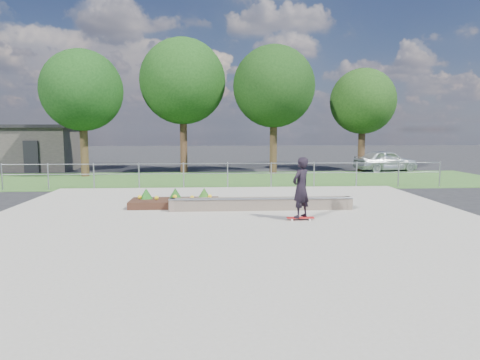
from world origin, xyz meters
name	(u,v)px	position (x,y,z in m)	size (l,w,h in m)	color
ground	(236,225)	(0.00, 0.00, 0.00)	(120.00, 120.00, 0.00)	black
grass_verge	(226,179)	(0.00, 11.00, 0.01)	(30.00, 8.00, 0.02)	#2D5421
concrete_slab	(236,224)	(0.00, 0.00, 0.03)	(15.00, 15.00, 0.06)	gray
fence	(228,172)	(0.00, 7.50, 0.77)	(20.06, 0.06, 1.20)	gray
building	(16,147)	(-14.00, 18.00, 1.51)	(8.40, 5.40, 3.00)	#322F2C
tree_far_left	(82,91)	(-8.00, 13.00, 4.85)	(4.55, 4.55, 7.15)	#362615
tree_mid_left	(183,82)	(-2.50, 15.00, 5.61)	(5.25, 5.25, 8.25)	#352015
tree_mid_right	(274,87)	(3.00, 14.00, 5.23)	(4.90, 4.90, 7.70)	#322214
tree_far_right	(363,102)	(9.00, 15.50, 4.48)	(4.20, 4.20, 6.60)	#2F1F13
grind_ledge	(261,204)	(0.92, 1.88, 0.26)	(6.00, 0.44, 0.43)	brown
planter_bed	(175,201)	(-1.97, 2.69, 0.24)	(3.00, 1.20, 0.61)	black
skateboarder	(301,188)	(1.89, 0.22, 1.01)	(0.80, 0.74, 1.84)	white
parked_car	(385,161)	(10.46, 15.05, 0.69)	(1.64, 4.06, 1.38)	#ADB3B7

